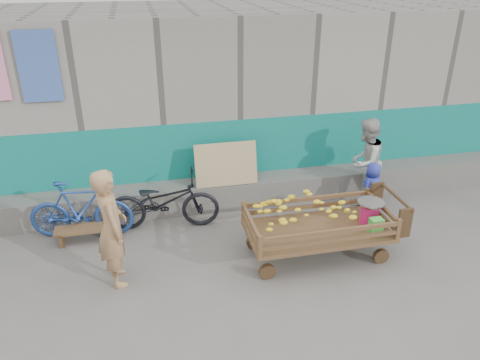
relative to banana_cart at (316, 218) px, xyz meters
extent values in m
plane|color=#605D58|center=(-1.22, -0.61, -0.61)|extent=(80.00, 80.00, 0.00)
cube|color=gray|center=(-1.22, 3.49, 0.89)|extent=(12.00, 3.00, 3.00)
cube|color=#117D7F|center=(-1.22, 1.98, 0.09)|extent=(12.00, 0.03, 1.40)
cube|color=#5E5B56|center=(-1.22, 1.74, -0.39)|extent=(12.00, 0.50, 0.45)
cube|color=tan|center=(-0.92, 1.61, 0.19)|extent=(1.00, 0.19, 0.68)
cube|color=#4165B6|center=(-3.52, 1.95, 1.79)|extent=(0.55, 0.03, 1.00)
cube|color=brown|center=(0.04, 0.00, -0.21)|extent=(1.93, 0.97, 0.05)
cylinder|color=#3B2318|center=(-0.77, -0.35, -0.50)|extent=(0.21, 0.06, 0.21)
cube|color=brown|center=(-0.90, -0.45, -0.03)|extent=(0.05, 0.05, 0.30)
cylinder|color=#3B2318|center=(-0.77, 0.36, -0.50)|extent=(0.21, 0.06, 0.21)
cube|color=brown|center=(-0.90, 0.45, -0.03)|extent=(0.05, 0.05, 0.30)
cylinder|color=#3B2318|center=(0.84, -0.35, -0.50)|extent=(0.21, 0.06, 0.21)
cube|color=brown|center=(0.97, -0.45, -0.03)|extent=(0.05, 0.05, 0.30)
cylinder|color=#3B2318|center=(0.84, 0.36, -0.50)|extent=(0.21, 0.06, 0.21)
cube|color=brown|center=(0.97, 0.45, -0.03)|extent=(0.05, 0.05, 0.30)
cube|color=brown|center=(0.04, -0.45, -0.07)|extent=(1.87, 0.04, 0.05)
cube|color=brown|center=(0.04, -0.45, 0.06)|extent=(1.87, 0.04, 0.05)
cube|color=brown|center=(0.04, 0.45, -0.07)|extent=(1.87, 0.04, 0.05)
cube|color=brown|center=(0.04, 0.45, 0.06)|extent=(1.87, 0.04, 0.05)
cube|color=brown|center=(-0.90, 0.00, -0.07)|extent=(0.04, 0.90, 0.05)
cube|color=brown|center=(-0.90, 0.00, 0.06)|extent=(0.04, 0.90, 0.05)
cube|color=brown|center=(0.97, 0.00, -0.07)|extent=(0.04, 0.90, 0.05)
cube|color=brown|center=(0.97, 0.00, 0.06)|extent=(0.04, 0.90, 0.05)
cylinder|color=#3B2318|center=(1.16, 0.00, 0.19)|extent=(0.04, 0.86, 0.04)
cube|color=#3B2318|center=(1.09, 0.40, 0.01)|extent=(0.19, 0.04, 0.43)
cube|color=#3B2318|center=(1.09, -0.39, 0.01)|extent=(0.19, 0.04, 0.43)
ellipsoid|color=yellow|center=(-0.07, 0.00, 0.06)|extent=(1.40, 0.75, 0.47)
cylinder|color=#DD1E6B|center=(0.79, 0.00, -0.04)|extent=(0.26, 0.26, 0.28)
cylinder|color=silver|center=(0.79, 0.00, 0.11)|extent=(0.03, 0.03, 0.06)
cylinder|color=silver|center=(0.79, 0.00, 0.15)|extent=(0.36, 0.36, 0.02)
cube|color=green|center=(0.73, -0.30, -0.05)|extent=(0.17, 0.13, 0.24)
cube|color=brown|center=(-3.10, 1.08, -0.40)|extent=(0.92, 0.28, 0.04)
cube|color=brown|center=(-3.47, 1.08, -0.52)|extent=(0.06, 0.26, 0.18)
cube|color=brown|center=(-2.73, 1.08, -0.52)|extent=(0.06, 0.26, 0.18)
imported|color=#AC8055|center=(-2.66, 0.04, 0.18)|extent=(0.49, 0.64, 1.58)
imported|color=#B7B8B1|center=(1.35, 1.34, 0.13)|extent=(0.91, 0.89, 1.48)
imported|color=#2D39B2|center=(1.35, 1.01, -0.18)|extent=(0.50, 0.44, 0.86)
imported|color=black|center=(-1.97, 1.24, -0.17)|extent=(1.74, 0.77, 0.89)
imported|color=#234593|center=(-3.17, 1.24, -0.16)|extent=(1.55, 0.64, 0.91)
camera|label=1|loc=(-2.18, -5.11, 3.19)|focal=35.00mm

